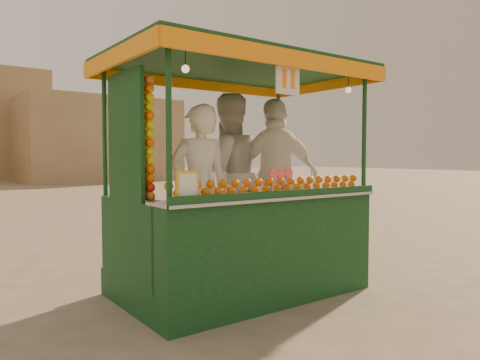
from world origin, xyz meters
TOP-DOWN VIEW (x-y plane):
  - ground at (0.00, 0.00)m, footprint 90.00×90.00m
  - building_right at (7.00, 24.00)m, footprint 9.00×6.00m
  - juice_cart at (0.22, -0.26)m, footprint 2.79×1.81m
  - vendor_left at (-0.24, -0.18)m, footprint 0.71×0.54m
  - vendor_middle at (0.44, 0.29)m, footprint 1.05×0.87m
  - vendor_right at (0.96, -0.00)m, footprint 1.20×0.73m

SIDE VIEW (x-z plane):
  - ground at x=0.00m, z-range 0.00..0.00m
  - juice_cart at x=0.22m, z-range -0.45..2.09m
  - vendor_left at x=-0.24m, z-range 0.30..2.04m
  - vendor_right at x=0.96m, z-range 0.30..2.21m
  - vendor_middle at x=0.44m, z-range 0.30..2.25m
  - building_right at x=7.00m, z-range 0.00..5.00m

